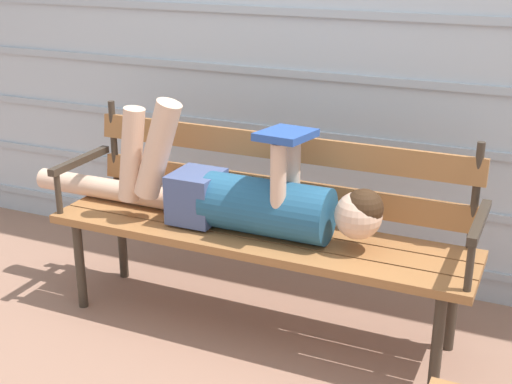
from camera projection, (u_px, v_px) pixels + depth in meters
The scene contains 4 objects.
ground_plane at pixel (249, 334), 3.07m from camera, with size 12.00×12.00×0.00m, color #936B56.
house_siding at pixel (316, 12), 3.26m from camera, with size 4.99×0.08×2.60m.
park_bench at pixel (262, 216), 3.01m from camera, with size 1.84×0.45×0.90m.
reclining_person at pixel (236, 195), 2.95m from camera, with size 1.71×0.27×0.55m.
Camera 1 is at (1.12, -2.41, 1.64)m, focal length 49.36 mm.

